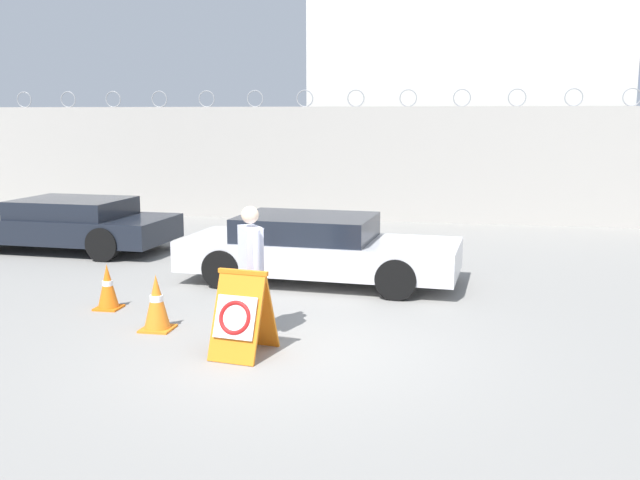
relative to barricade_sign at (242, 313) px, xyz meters
The scene contains 9 objects.
ground_plane 0.83m from the barricade_sign, 30.25° to the left, with size 90.00×90.00×0.00m, color gray.
perimeter_wall 11.54m from the barricade_sign, 87.20° to the left, with size 36.00×0.30×3.57m.
building_block 15.64m from the barricade_sign, 79.64° to the left, with size 8.90×5.58×6.62m.
barricade_sign is the anchor object (origin of this frame).
security_guard 0.82m from the barricade_sign, 95.73° to the left, with size 0.43×0.68×1.74m.
traffic_cone_near 1.64m from the barricade_sign, 151.14° to the left, with size 0.42×0.42×0.77m.
traffic_cone_mid 3.08m from the barricade_sign, 147.23° to the left, with size 0.37×0.37×0.69m.
parked_car_front_coupe 8.22m from the barricade_sign, 133.76° to the left, with size 4.79×2.24×1.12m.
parked_car_rear_sedan 3.97m from the barricade_sign, 87.42° to the left, with size 4.90×2.24×1.16m.
Camera 1 is at (1.85, -8.32, 2.87)m, focal length 40.00 mm.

